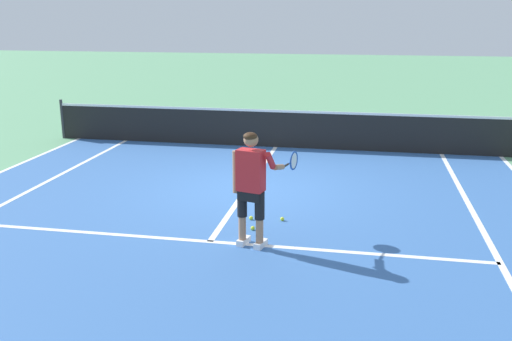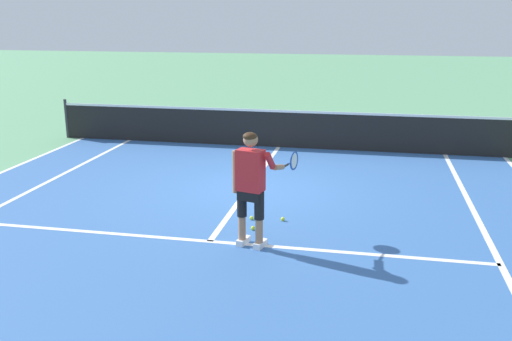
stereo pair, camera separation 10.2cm
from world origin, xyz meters
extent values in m
plane|color=#609E70|center=(0.00, 0.00, 0.00)|extent=(80.00, 80.00, 0.00)
cube|color=#3866A8|center=(0.00, -1.14, 0.00)|extent=(10.98, 10.01, 0.00)
cube|color=white|center=(0.00, -2.74, 0.00)|extent=(8.23, 0.10, 0.01)
cube|color=white|center=(0.00, 0.46, 0.00)|extent=(0.10, 6.40, 0.01)
cube|color=white|center=(-4.12, -1.14, 0.00)|extent=(0.10, 9.61, 0.01)
cube|color=white|center=(4.12, -1.14, 0.00)|extent=(0.10, 9.61, 0.01)
cylinder|color=#333338|center=(-5.94, 3.66, 0.54)|extent=(0.08, 0.08, 1.07)
cube|color=black|center=(0.00, 3.66, 0.46)|extent=(11.84, 0.02, 0.91)
cube|color=white|center=(0.00, 3.66, 0.94)|extent=(11.84, 0.03, 0.06)
cube|color=white|center=(0.51, -2.72, 0.04)|extent=(0.18, 0.30, 0.09)
cube|color=white|center=(0.78, -2.78, 0.04)|extent=(0.18, 0.30, 0.09)
cylinder|color=#A37556|center=(0.50, -2.75, 0.27)|extent=(0.11, 0.11, 0.36)
cylinder|color=black|center=(0.50, -2.75, 0.66)|extent=(0.14, 0.14, 0.41)
cylinder|color=#A37556|center=(0.77, -2.82, 0.27)|extent=(0.11, 0.11, 0.36)
cylinder|color=black|center=(0.77, -2.82, 0.66)|extent=(0.14, 0.14, 0.41)
cube|color=black|center=(0.64, -2.79, 0.82)|extent=(0.38, 0.28, 0.20)
cube|color=red|center=(0.64, -2.79, 1.16)|extent=(0.42, 0.31, 0.60)
cylinder|color=#A37556|center=(0.40, -2.73, 1.11)|extent=(0.09, 0.09, 0.62)
cylinder|color=red|center=(0.92, -2.77, 1.31)|extent=(0.15, 0.28, 0.29)
cylinder|color=#A37556|center=(1.01, -2.57, 1.17)|extent=(0.15, 0.30, 0.14)
sphere|color=#A37556|center=(0.64, -2.78, 1.60)|extent=(0.21, 0.21, 0.21)
ellipsoid|color=#382314|center=(0.63, -2.80, 1.66)|extent=(0.24, 0.24, 0.12)
cylinder|color=#232326|center=(1.08, -2.36, 1.14)|extent=(0.08, 0.20, 0.03)
cylinder|color=#1E479E|center=(1.11, -2.22, 1.14)|extent=(0.05, 0.10, 0.02)
torus|color=#1E479E|center=(1.16, -2.04, 1.14)|extent=(0.10, 0.29, 0.30)
cylinder|color=silver|center=(1.16, -2.04, 1.14)|extent=(0.07, 0.24, 0.25)
sphere|color=#CCE02D|center=(0.94, -1.65, 0.03)|extent=(0.07, 0.07, 0.07)
sphere|color=#CCE02D|center=(0.42, -1.70, 0.03)|extent=(0.07, 0.07, 0.07)
sphere|color=#CCE02D|center=(0.54, -2.15, 0.03)|extent=(0.07, 0.07, 0.07)
camera|label=1|loc=(2.14, -10.29, 3.28)|focal=39.35mm
camera|label=2|loc=(2.24, -10.27, 3.28)|focal=39.35mm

